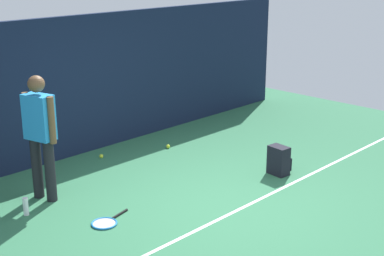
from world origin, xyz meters
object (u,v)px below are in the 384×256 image
tennis_ball_by_fence (168,146)px  tennis_player (40,131)px  water_bottle (26,206)px  backpack (279,161)px  tennis_ball_near_player (101,156)px  tennis_racket (106,222)px

tennis_ball_by_fence → tennis_player: bearing=-173.3°
tennis_ball_by_fence → water_bottle: (-3.01, -0.56, 0.08)m
backpack → tennis_ball_by_fence: 2.08m
tennis_player → backpack: tennis_player is taller
tennis_ball_near_player → tennis_ball_by_fence: 1.17m
tennis_player → tennis_ball_near_player: tennis_player is taller
tennis_player → tennis_ball_by_fence: (2.57, 0.30, -0.93)m
tennis_ball_near_player → tennis_ball_by_fence: size_ratio=1.00×
tennis_player → tennis_ball_near_player: size_ratio=25.76×
tennis_player → tennis_racket: size_ratio=2.67×
tennis_racket → tennis_ball_by_fence: size_ratio=9.64×
tennis_ball_by_fence → backpack: bearing=-79.7°
tennis_ball_by_fence → water_bottle: size_ratio=0.28×
tennis_racket → backpack: size_ratio=1.45×
tennis_player → backpack: (2.94, -1.74, -0.76)m
tennis_player → backpack: bearing=-134.3°
tennis_player → tennis_ball_by_fence: 2.75m
tennis_ball_near_player → backpack: bearing=-59.4°
backpack → water_bottle: 3.69m
tennis_player → backpack: size_ratio=3.86×
tennis_racket → backpack: (2.82, -0.57, 0.20)m
tennis_racket → tennis_ball_by_fence: (2.45, 1.47, 0.02)m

